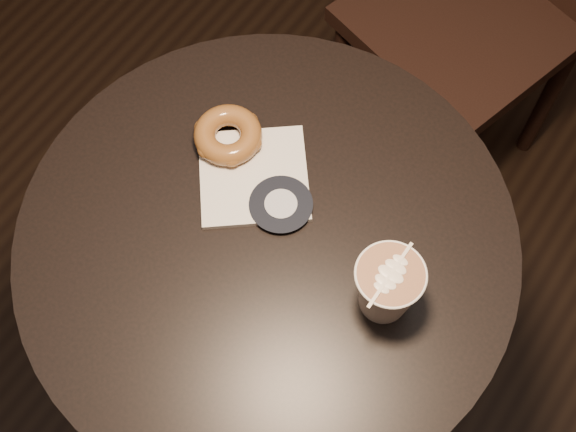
{
  "coord_description": "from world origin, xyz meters",
  "views": [
    {
      "loc": [
        0.28,
        -0.35,
        1.76
      ],
      "look_at": [
        0.01,
        0.03,
        0.79
      ],
      "focal_mm": 50.0,
      "sensor_mm": 36.0,
      "label": 1
    }
  ],
  "objects_px": {
    "pastry_bag": "(254,176)",
    "latte_cup": "(387,288)",
    "doughnut": "(228,135)",
    "cafe_table": "(270,288)"
  },
  "relations": [
    {
      "from": "pastry_bag",
      "to": "latte_cup",
      "type": "xyz_separation_m",
      "value": [
        0.25,
        -0.05,
        0.05
      ]
    },
    {
      "from": "pastry_bag",
      "to": "doughnut",
      "type": "distance_m",
      "value": 0.07
    },
    {
      "from": "doughnut",
      "to": "latte_cup",
      "type": "relative_size",
      "value": 0.98
    },
    {
      "from": "latte_cup",
      "to": "doughnut",
      "type": "bearing_deg",
      "value": 165.59
    },
    {
      "from": "cafe_table",
      "to": "pastry_bag",
      "type": "bearing_deg",
      "value": 136.3
    },
    {
      "from": "cafe_table",
      "to": "latte_cup",
      "type": "relative_size",
      "value": 7.47
    },
    {
      "from": "cafe_table",
      "to": "pastry_bag",
      "type": "height_order",
      "value": "pastry_bag"
    },
    {
      "from": "pastry_bag",
      "to": "doughnut",
      "type": "bearing_deg",
      "value": 118.72
    },
    {
      "from": "pastry_bag",
      "to": "doughnut",
      "type": "xyz_separation_m",
      "value": [
        -0.06,
        0.03,
        0.02
      ]
    },
    {
      "from": "pastry_bag",
      "to": "latte_cup",
      "type": "bearing_deg",
      "value": -51.7
    }
  ]
}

